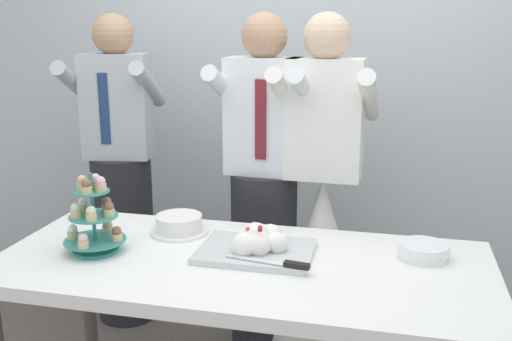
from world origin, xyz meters
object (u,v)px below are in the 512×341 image
object	(u,v)px
cupcake_stand	(94,220)
person_bride	(321,246)
dessert_table	(241,279)
person_guest	(122,188)
main_cake_tray	(257,245)
person_groom	(264,207)
plate_stack	(423,251)
round_cake	(179,225)

from	to	relation	value
cupcake_stand	person_bride	bearing A→B (deg)	44.30
dessert_table	person_guest	xyz separation A→B (m)	(-0.90, 0.87, 0.05)
person_bride	person_guest	xyz separation A→B (m)	(-1.10, 0.17, 0.16)
main_cake_tray	cupcake_stand	bearing A→B (deg)	-169.78
dessert_table	person_groom	bearing A→B (deg)	96.12
plate_stack	person_bride	bearing A→B (deg)	129.90
main_cake_tray	person_guest	world-z (taller)	person_guest
person_groom	person_guest	world-z (taller)	same
person_groom	main_cake_tray	bearing A→B (deg)	-79.56
cupcake_stand	person_groom	distance (m)	0.91
cupcake_stand	round_cake	distance (m)	0.36
cupcake_stand	person_bride	xyz separation A→B (m)	(0.76, 0.74, -0.32)
cupcake_stand	person_bride	distance (m)	1.11
dessert_table	person_guest	size ratio (longest dim) A/B	1.08
person_groom	person_bride	xyz separation A→B (m)	(0.28, -0.02, -0.16)
plate_stack	person_groom	bearing A→B (deg)	143.05
round_cake	person_bride	xyz separation A→B (m)	(0.53, 0.48, -0.23)
plate_stack	round_cake	size ratio (longest dim) A/B	0.77
dessert_table	person_bride	bearing A→B (deg)	73.40
person_groom	person_guest	xyz separation A→B (m)	(-0.82, 0.15, 0.00)
cupcake_stand	plate_stack	size ratio (longest dim) A/B	1.64
plate_stack	round_cake	bearing A→B (deg)	177.42
plate_stack	dessert_table	bearing A→B (deg)	-164.95
round_cake	person_groom	world-z (taller)	person_groom
plate_stack	round_cake	world-z (taller)	round_cake
main_cake_tray	plate_stack	bearing A→B (deg)	10.64
round_cake	person_bride	bearing A→B (deg)	42.22
round_cake	person_guest	bearing A→B (deg)	131.61
cupcake_stand	person_groom	world-z (taller)	person_groom
person_bride	person_guest	world-z (taller)	same
person_bride	plate_stack	bearing A→B (deg)	-50.10
dessert_table	round_cake	xyz separation A→B (m)	(-0.32, 0.22, 0.11)
person_groom	person_guest	distance (m)	0.83
cupcake_stand	person_groom	size ratio (longest dim) A/B	0.18
main_cake_tray	person_groom	distance (m)	0.67
dessert_table	person_bride	size ratio (longest dim) A/B	1.08
person_guest	person_groom	bearing A→B (deg)	-10.42
plate_stack	person_guest	size ratio (longest dim) A/B	0.11
plate_stack	person_bride	xyz separation A→B (m)	(-0.44, 0.52, -0.22)
plate_stack	person_guest	distance (m)	1.69
person_groom	plate_stack	bearing A→B (deg)	-36.95
main_cake_tray	person_guest	distance (m)	1.24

